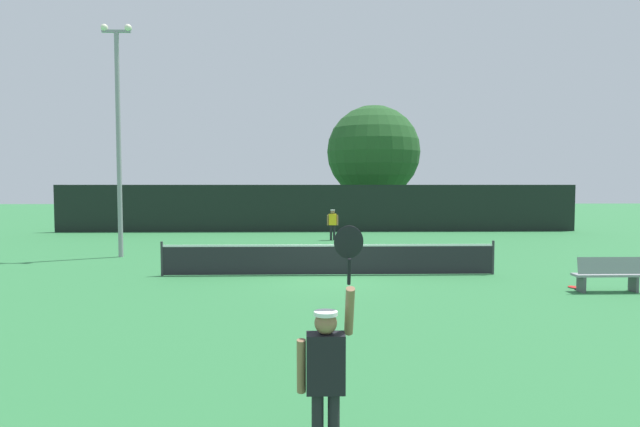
% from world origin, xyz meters
% --- Properties ---
extents(ground_plane, '(120.00, 120.00, 0.00)m').
position_xyz_m(ground_plane, '(0.00, 0.00, 0.00)').
color(ground_plane, '#2D723D').
extents(tennis_net, '(10.45, 0.08, 1.07)m').
position_xyz_m(tennis_net, '(0.00, 0.00, 0.51)').
color(tennis_net, '#232328').
rests_on(tennis_net, ground).
extents(perimeter_fence, '(31.20, 0.12, 2.81)m').
position_xyz_m(perimeter_fence, '(0.00, 15.24, 1.40)').
color(perimeter_fence, black).
rests_on(perimeter_fence, ground).
extents(player_serving, '(0.68, 0.39, 2.44)m').
position_xyz_m(player_serving, '(-0.51, -11.31, 1.06)').
color(player_serving, black).
rests_on(player_serving, ground).
extents(player_receiving, '(0.57, 0.23, 1.55)m').
position_xyz_m(player_receiving, '(0.64, 10.33, 0.94)').
color(player_receiving, yellow).
rests_on(player_receiving, ground).
extents(tennis_ball, '(0.07, 0.07, 0.07)m').
position_xyz_m(tennis_ball, '(0.34, 0.72, 0.03)').
color(tennis_ball, '#CCE033').
rests_on(tennis_ball, ground).
extents(spare_racket, '(0.28, 0.52, 0.04)m').
position_xyz_m(spare_racket, '(6.65, -2.24, 0.02)').
color(spare_racket, black).
rests_on(spare_racket, ground).
extents(courtside_bench, '(1.80, 0.44, 0.95)m').
position_xyz_m(courtside_bench, '(7.25, -2.85, 0.48)').
color(courtside_bench, gray).
rests_on(courtside_bench, ground).
extents(light_pole, '(1.18, 0.28, 8.96)m').
position_xyz_m(light_pole, '(-7.96, 4.36, 5.05)').
color(light_pole, gray).
rests_on(light_pole, ground).
extents(large_tree, '(6.55, 6.55, 8.39)m').
position_xyz_m(large_tree, '(4.07, 21.08, 5.10)').
color(large_tree, brown).
rests_on(large_tree, ground).
extents(parked_car_near, '(2.14, 4.30, 1.69)m').
position_xyz_m(parked_car_near, '(6.98, 23.85, 0.78)').
color(parked_car_near, white).
rests_on(parked_car_near, ground).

